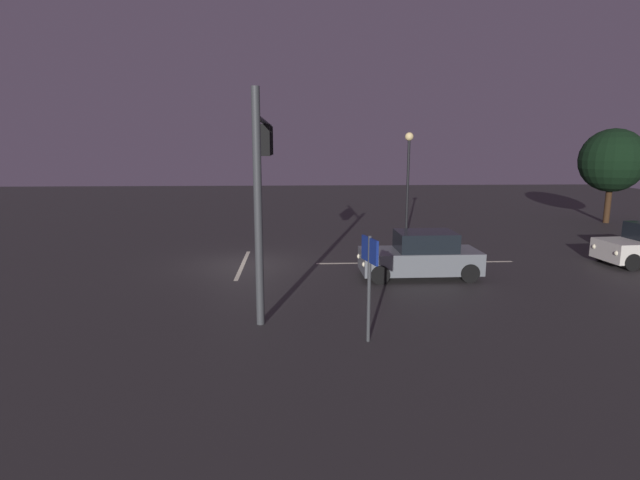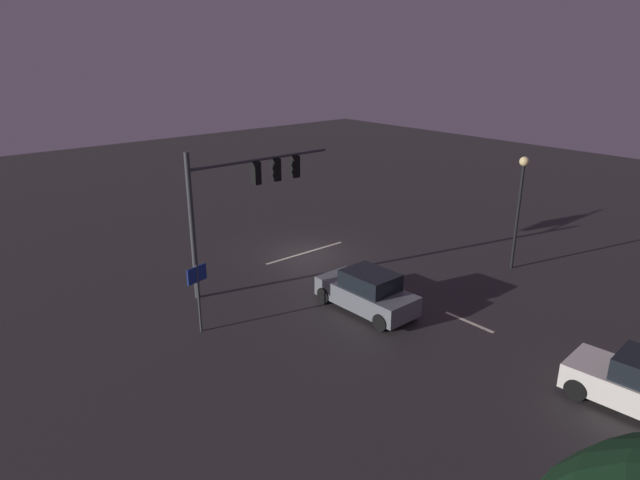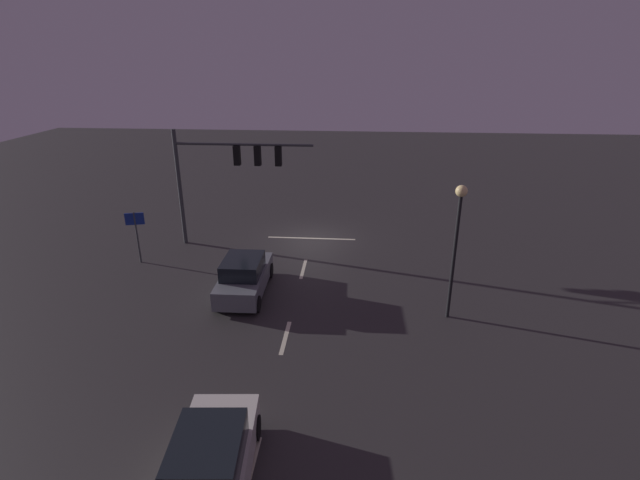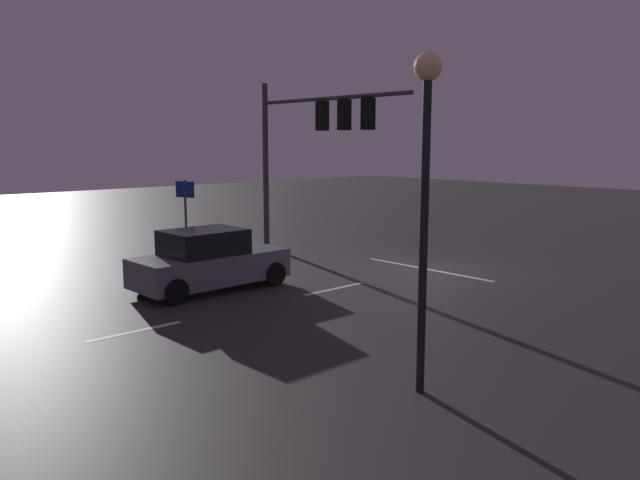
% 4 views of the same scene
% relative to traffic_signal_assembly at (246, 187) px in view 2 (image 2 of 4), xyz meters
% --- Properties ---
extents(ground_plane, '(80.00, 80.00, 0.00)m').
position_rel_traffic_signal_assembly_xyz_m(ground_plane, '(-4.26, -1.08, -4.40)').
color(ground_plane, '#2D2B2B').
extents(traffic_signal_assembly, '(7.29, 0.47, 6.25)m').
position_rel_traffic_signal_assembly_xyz_m(traffic_signal_assembly, '(0.00, 0.00, 0.00)').
color(traffic_signal_assembly, '#383A3D').
rests_on(traffic_signal_assembly, ground_plane).
extents(lane_dash_far, '(0.16, 2.20, 0.01)m').
position_rel_traffic_signal_assembly_xyz_m(lane_dash_far, '(-4.26, 2.92, -4.40)').
color(lane_dash_far, beige).
rests_on(lane_dash_far, ground_plane).
extents(lane_dash_mid, '(0.16, 2.20, 0.01)m').
position_rel_traffic_signal_assembly_xyz_m(lane_dash_mid, '(-4.26, 8.92, -4.40)').
color(lane_dash_mid, beige).
rests_on(lane_dash_mid, ground_plane).
extents(lane_dash_near, '(0.16, 2.20, 0.01)m').
position_rel_traffic_signal_assembly_xyz_m(lane_dash_near, '(-4.26, 14.92, -4.40)').
color(lane_dash_near, beige).
rests_on(lane_dash_near, ground_plane).
extents(stop_bar, '(5.00, 0.16, 0.01)m').
position_rel_traffic_signal_assembly_xyz_m(stop_bar, '(-4.26, -1.18, -4.40)').
color(stop_bar, beige).
rests_on(stop_bar, ground_plane).
extents(car_approaching, '(1.95, 4.39, 1.70)m').
position_rel_traffic_signal_assembly_xyz_m(car_approaching, '(-1.97, 5.56, -3.61)').
color(car_approaching, slate).
rests_on(car_approaching, ground_plane).
extents(street_lamp_left_kerb, '(0.44, 0.44, 5.44)m').
position_rel_traffic_signal_assembly_xyz_m(street_lamp_left_kerb, '(-10.53, 6.92, -0.63)').
color(street_lamp_left_kerb, black).
rests_on(street_lamp_left_kerb, ground_plane).
extents(route_sign, '(0.89, 0.29, 2.67)m').
position_rel_traffic_signal_assembly_xyz_m(route_sign, '(4.03, 2.77, -2.48)').
color(route_sign, '#383A3D').
rests_on(route_sign, ground_plane).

